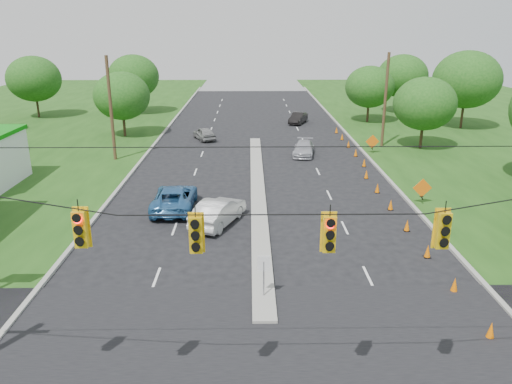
{
  "coord_description": "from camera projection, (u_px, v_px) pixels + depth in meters",
  "views": [
    {
      "loc": [
        -0.59,
        -13.08,
        11.23
      ],
      "look_at": [
        -0.25,
        12.33,
        2.8
      ],
      "focal_mm": 35.0,
      "sensor_mm": 36.0,
      "label": 1
    }
  ],
  "objects": [
    {
      "name": "work_sign_2",
      "position": [
        372.0,
        142.0,
        46.12
      ],
      "size": [
        1.27,
        0.58,
        1.37
      ],
      "color": "black",
      "rests_on": "ground"
    },
    {
      "name": "work_sign_1",
      "position": [
        422.0,
        189.0,
        32.84
      ],
      "size": [
        1.27,
        0.58,
        1.37
      ],
      "color": "black",
      "rests_on": "ground"
    },
    {
      "name": "cone_3",
      "position": [
        407.0,
        225.0,
        28.77
      ],
      "size": [
        0.32,
        0.32,
        0.7
      ],
      "primitive_type": "cone",
      "color": "orange",
      "rests_on": "ground"
    },
    {
      "name": "cone_7",
      "position": [
        364.0,
        163.0,
        42.06
      ],
      "size": [
        0.32,
        0.32,
        0.7
      ],
      "primitive_type": "cone",
      "color": "orange",
      "rests_on": "ground"
    },
    {
      "name": "cone_1",
      "position": [
        455.0,
        285.0,
        22.13
      ],
      "size": [
        0.32,
        0.32,
        0.7
      ],
      "primitive_type": "cone",
      "color": "orange",
      "rests_on": "ground"
    },
    {
      "name": "cone_6",
      "position": [
        366.0,
        174.0,
        38.73
      ],
      "size": [
        0.32,
        0.32,
        0.7
      ],
      "primitive_type": "cone",
      "color": "orange",
      "rests_on": "ground"
    },
    {
      "name": "tree_11",
      "position": [
        402.0,
        76.0,
        66.85
      ],
      "size": [
        6.72,
        6.72,
        7.84
      ],
      "color": "black",
      "rests_on": "ground"
    },
    {
      "name": "tree_5",
      "position": [
        122.0,
        96.0,
        52.38
      ],
      "size": [
        5.88,
        5.88,
        6.86
      ],
      "color": "black",
      "rests_on": "ground"
    },
    {
      "name": "curb_left",
      "position": [
        143.0,
        160.0,
        44.3
      ],
      "size": [
        0.25,
        110.0,
        0.16
      ],
      "primitive_type": "cube",
      "color": "gray",
      "rests_on": "ground"
    },
    {
      "name": "cone_4",
      "position": [
        391.0,
        205.0,
        32.09
      ],
      "size": [
        0.32,
        0.32,
        0.7
      ],
      "primitive_type": "cone",
      "color": "orange",
      "rests_on": "ground"
    },
    {
      "name": "blue_pickup",
      "position": [
        174.0,
        198.0,
        32.08
      ],
      "size": [
        2.64,
        5.61,
        1.55
      ],
      "primitive_type": "imported",
      "rotation": [
        0.0,
        0.0,
        3.15
      ],
      "color": "#2A5F94",
      "rests_on": "ground"
    },
    {
      "name": "median",
      "position": [
        258.0,
        191.0,
        35.89
      ],
      "size": [
        1.0,
        34.0,
        0.18
      ],
      "primitive_type": "cube",
      "color": "gray",
      "rests_on": "ground"
    },
    {
      "name": "utility_pole_far_right",
      "position": [
        385.0,
        101.0,
        47.92
      ],
      "size": [
        0.28,
        0.28,
        9.0
      ],
      "primitive_type": "cylinder",
      "color": "#422D1C",
      "rests_on": "ground"
    },
    {
      "name": "cone_0",
      "position": [
        491.0,
        330.0,
        18.8
      ],
      "size": [
        0.32,
        0.32,
        0.7
      ],
      "primitive_type": "cone",
      "color": "orange",
      "rests_on": "ground"
    },
    {
      "name": "tree_12",
      "position": [
        370.0,
        87.0,
        60.33
      ],
      "size": [
        5.88,
        5.88,
        6.86
      ],
      "color": "black",
      "rests_on": "ground"
    },
    {
      "name": "dark_car_receding",
      "position": [
        298.0,
        118.0,
        60.8
      ],
      "size": [
        2.78,
        4.28,
        1.33
      ],
      "primitive_type": "imported",
      "rotation": [
        0.0,
        0.0,
        -0.37
      ],
      "color": "black",
      "rests_on": "ground"
    },
    {
      "name": "silver_car_oncoming",
      "position": [
        204.0,
        134.0,
        52.0
      ],
      "size": [
        2.92,
        4.16,
        1.32
      ],
      "primitive_type": "imported",
      "rotation": [
        0.0,
        0.0,
        3.54
      ],
      "color": "gray",
      "rests_on": "ground"
    },
    {
      "name": "signal_span",
      "position": [
        270.0,
        271.0,
        13.44
      ],
      "size": [
        25.6,
        0.32,
        9.0
      ],
      "color": "#422D1C",
      "rests_on": "ground"
    },
    {
      "name": "cone_5",
      "position": [
        377.0,
        188.0,
        35.41
      ],
      "size": [
        0.32,
        0.32,
        0.7
      ],
      "primitive_type": "cone",
      "color": "orange",
      "rests_on": "ground"
    },
    {
      "name": "median_sign",
      "position": [
        264.0,
        269.0,
        21.19
      ],
      "size": [
        0.55,
        0.06,
        2.05
      ],
      "color": "gray",
      "rests_on": "ground"
    },
    {
      "name": "white_sedan",
      "position": [
        218.0,
        212.0,
        29.64
      ],
      "size": [
        3.34,
        5.06,
        1.58
      ],
      "primitive_type": "imported",
      "rotation": [
        0.0,
        0.0,
        2.76
      ],
      "color": "#B8B8B8",
      "rests_on": "ground"
    },
    {
      "name": "cone_10",
      "position": [
        342.0,
        137.0,
        52.03
      ],
      "size": [
        0.32,
        0.32,
        0.7
      ],
      "primitive_type": "cone",
      "color": "orange",
      "rests_on": "ground"
    },
    {
      "name": "tree_4",
      "position": [
        34.0,
        79.0,
        63.39
      ],
      "size": [
        6.72,
        6.72,
        7.84
      ],
      "color": "black",
      "rests_on": "ground"
    },
    {
      "name": "tree_10",
      "position": [
        467.0,
        80.0,
        56.27
      ],
      "size": [
        7.56,
        7.56,
        8.82
      ],
      "color": "black",
      "rests_on": "ground"
    },
    {
      "name": "cone_11",
      "position": [
        337.0,
        130.0,
        55.35
      ],
      "size": [
        0.32,
        0.32,
        0.7
      ],
      "primitive_type": "cone",
      "color": "orange",
      "rests_on": "ground"
    },
    {
      "name": "silver_car_far",
      "position": [
        304.0,
        148.0,
        45.72
      ],
      "size": [
        2.5,
        4.62,
        1.27
      ],
      "primitive_type": "imported",
      "rotation": [
        0.0,
        0.0,
        -0.17
      ],
      "color": "#A5A5AE",
      "rests_on": "ground"
    },
    {
      "name": "curb_right",
      "position": [
        369.0,
        159.0,
        44.56
      ],
      "size": [
        0.25,
        110.0,
        0.16
      ],
      "primitive_type": "cube",
      "color": "gray",
      "rests_on": "ground"
    },
    {
      "name": "cone_2",
      "position": [
        428.0,
        251.0,
        25.45
      ],
      "size": [
        0.32,
        0.32,
        0.7
      ],
      "primitive_type": "cone",
      "color": "orange",
      "rests_on": "ground"
    },
    {
      "name": "utility_pole_far_left",
      "position": [
        111.0,
        109.0,
        42.86
      ],
      "size": [
        0.28,
        0.28,
        9.0
      ],
      "primitive_type": "cylinder",
      "color": "#422D1C",
      "rests_on": "ground"
    },
    {
      "name": "cone_9",
      "position": [
        348.0,
        144.0,
        48.71
      ],
      "size": [
        0.32,
        0.32,
        0.7
      ],
      "primitive_type": "cone",
      "color": "orange",
      "rests_on": "ground"
    },
    {
      "name": "tree_6",
      "position": [
        134.0,
        76.0,
        66.39
      ],
      "size": [
        6.72,
        6.72,
        7.84
      ],
      "color": "black",
      "rests_on": "ground"
    },
    {
      "name": "cone_8",
      "position": [
        356.0,
        153.0,
        45.39
      ],
      "size": [
        0.32,
        0.32,
        0.7
      ],
      "primitive_type": "cone",
      "color": "orange",
      "rests_on": "ground"
    },
    {
      "name": "tree_9",
      "position": [
        425.0,
        104.0,
        47.07
      ],
      "size": [
        5.88,
        5.88,
        6.86
      ],
      "color": "black",
      "rests_on": "ground"
    }
  ]
}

